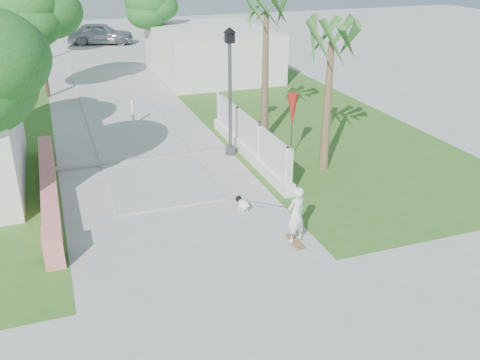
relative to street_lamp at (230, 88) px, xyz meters
name	(u,v)px	position (x,y,z in m)	size (l,w,h in m)	color
ground	(193,242)	(-2.90, -5.50, -2.43)	(90.00, 90.00, 0.00)	#B7B7B2
path_strip	(101,74)	(-2.90, 14.50, -2.40)	(3.20, 36.00, 0.06)	#B7B7B2
curb	(147,158)	(-2.90, 0.50, -2.38)	(6.50, 0.25, 0.10)	#999993
grass_right	(303,122)	(4.10, 2.50, -2.42)	(8.00, 20.00, 0.01)	#346A21
pink_wall	(49,193)	(-6.20, -1.95, -2.11)	(0.45, 8.20, 0.80)	#E57579
lattice_fence	(249,143)	(0.50, -0.50, -1.88)	(0.35, 7.00, 1.50)	white
building_right	(211,52)	(3.10, 12.50, -1.13)	(6.00, 8.00, 2.60)	silver
street_lamp	(230,88)	(0.00, 0.00, 0.00)	(0.44, 0.44, 4.44)	#59595E
bollard	(133,112)	(-2.70, 4.50, -1.84)	(0.14, 0.14, 1.09)	white
patio_umbrella	(292,111)	(1.90, -1.00, -0.74)	(0.36, 0.36, 2.30)	#59595E
tree_path_left	(37,16)	(-5.88, 10.48, 1.39)	(3.40, 3.40, 5.23)	#4C3826
tree_path_right	(153,9)	(0.32, 14.48, 1.07)	(3.00, 3.00, 4.79)	#4C3826
palm_far	(266,19)	(1.70, 1.00, 2.06)	(1.80, 1.80, 5.30)	brown
palm_near	(331,49)	(2.50, -2.30, 1.53)	(1.80, 1.80, 4.70)	brown
skateboarder	(272,206)	(-0.79, -5.62, -1.72)	(0.91, 2.73, 1.56)	olive
dog	(242,203)	(-1.12, -4.29, -2.20)	(0.40, 0.58, 0.42)	white
parked_car	(100,34)	(-1.70, 24.81, -1.62)	(1.90, 4.73, 1.61)	#ADAFB5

